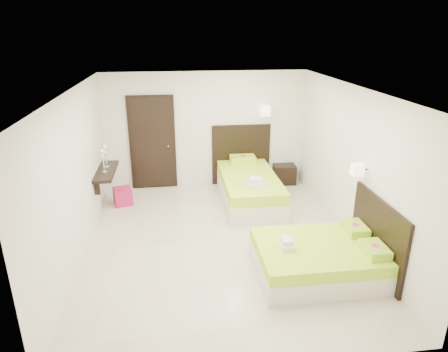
{
  "coord_description": "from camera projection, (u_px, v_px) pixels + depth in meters",
  "views": [
    {
      "loc": [
        -0.71,
        -6.02,
        3.49
      ],
      "look_at": [
        0.1,
        0.3,
        1.1
      ],
      "focal_mm": 32.0,
      "sensor_mm": 36.0,
      "label": 1
    }
  ],
  "objects": [
    {
      "name": "bed_single",
      "position": [
        249.0,
        185.0,
        8.46
      ],
      "size": [
        1.35,
        2.25,
        1.86
      ],
      "color": "beige",
      "rests_on": "ground"
    },
    {
      "name": "ottoman",
      "position": [
        123.0,
        196.0,
        8.31
      ],
      "size": [
        0.44,
        0.44,
        0.35
      ],
      "primitive_type": "cube",
      "rotation": [
        0.0,
        0.0,
        0.28
      ],
      "color": "#A21545",
      "rests_on": "ground"
    },
    {
      "name": "door",
      "position": [
        153.0,
        143.0,
        8.89
      ],
      "size": [
        1.02,
        0.15,
        2.14
      ],
      "color": "black",
      "rests_on": "ground"
    },
    {
      "name": "nightstand",
      "position": [
        284.0,
        174.0,
        9.44
      ],
      "size": [
        0.53,
        0.47,
        0.45
      ],
      "primitive_type": "cube",
      "rotation": [
        0.0,
        0.0,
        -0.04
      ],
      "color": "black",
      "rests_on": "ground"
    },
    {
      "name": "console_shelf",
      "position": [
        106.0,
        172.0,
        7.85
      ],
      "size": [
        0.35,
        1.2,
        0.78
      ],
      "color": "black",
      "rests_on": "ground"
    },
    {
      "name": "floor",
      "position": [
        220.0,
        242.0,
        6.9
      ],
      "size": [
        5.5,
        5.5,
        0.0
      ],
      "primitive_type": "plane",
      "color": "beige",
      "rests_on": "ground"
    },
    {
      "name": "bed_double",
      "position": [
        323.0,
        257.0,
        5.94
      ],
      "size": [
        1.83,
        1.55,
        1.51
      ],
      "color": "beige",
      "rests_on": "ground"
    }
  ]
}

